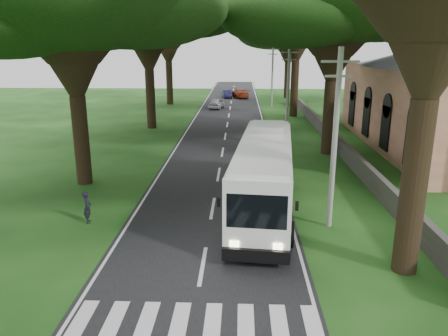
{
  "coord_description": "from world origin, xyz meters",
  "views": [
    {
      "loc": [
        1.38,
        -12.82,
        8.11
      ],
      "look_at": [
        0.58,
        7.88,
        2.2
      ],
      "focal_mm": 35.0,
      "sensor_mm": 36.0,
      "label": 1
    }
  ],
  "objects_px": {
    "pole_mid": "(288,90)",
    "distant_car_a": "(217,103)",
    "pedestrian": "(87,207)",
    "coach_bus": "(264,173)",
    "pole_far": "(272,75)",
    "pole_near": "(335,137)",
    "distant_car_b": "(227,94)",
    "distant_car_c": "(239,93)"
  },
  "relations": [
    {
      "from": "pole_mid",
      "to": "distant_car_a",
      "type": "height_order",
      "value": "pole_mid"
    },
    {
      "from": "distant_car_a",
      "to": "pedestrian",
      "type": "distance_m",
      "value": 37.88
    },
    {
      "from": "pole_mid",
      "to": "coach_bus",
      "type": "height_order",
      "value": "pole_mid"
    },
    {
      "from": "pole_far",
      "to": "coach_bus",
      "type": "xyz_separation_m",
      "value": [
        -2.92,
        -38.01,
        -2.26
      ]
    },
    {
      "from": "pole_near",
      "to": "distant_car_b",
      "type": "height_order",
      "value": "pole_near"
    },
    {
      "from": "distant_car_c",
      "to": "pole_mid",
      "type": "bearing_deg",
      "value": 79.28
    },
    {
      "from": "pole_near",
      "to": "pedestrian",
      "type": "height_order",
      "value": "pole_near"
    },
    {
      "from": "pole_far",
      "to": "distant_car_b",
      "type": "relative_size",
      "value": 2.19
    },
    {
      "from": "pole_mid",
      "to": "coach_bus",
      "type": "relative_size",
      "value": 0.65
    },
    {
      "from": "coach_bus",
      "to": "pole_near",
      "type": "bearing_deg",
      "value": -28.77
    },
    {
      "from": "pedestrian",
      "to": "distant_car_a",
      "type": "bearing_deg",
      "value": -23.59
    },
    {
      "from": "pole_near",
      "to": "distant_car_a",
      "type": "bearing_deg",
      "value": 100.9
    },
    {
      "from": "distant_car_b",
      "to": "distant_car_c",
      "type": "xyz_separation_m",
      "value": [
        1.91,
        -0.14,
        0.1
      ]
    },
    {
      "from": "pole_mid",
      "to": "pole_far",
      "type": "distance_m",
      "value": 20.0
    },
    {
      "from": "pole_far",
      "to": "pedestrian",
      "type": "xyz_separation_m",
      "value": [
        -11.23,
        -40.02,
        -3.41
      ]
    },
    {
      "from": "pole_far",
      "to": "distant_car_a",
      "type": "xyz_separation_m",
      "value": [
        -7.25,
        -2.35,
        -3.51
      ]
    },
    {
      "from": "coach_bus",
      "to": "distant_car_a",
      "type": "relative_size",
      "value": 3.27
    },
    {
      "from": "pole_near",
      "to": "distant_car_a",
      "type": "height_order",
      "value": "pole_near"
    },
    {
      "from": "pole_mid",
      "to": "distant_car_b",
      "type": "bearing_deg",
      "value": 102.01
    },
    {
      "from": "distant_car_b",
      "to": "distant_car_a",
      "type": "bearing_deg",
      "value": -102.98
    },
    {
      "from": "coach_bus",
      "to": "distant_car_b",
      "type": "height_order",
      "value": "coach_bus"
    },
    {
      "from": "pole_far",
      "to": "pedestrian",
      "type": "bearing_deg",
      "value": -105.67
    },
    {
      "from": "pole_far",
      "to": "distant_car_c",
      "type": "distance_m",
      "value": 10.99
    },
    {
      "from": "distant_car_a",
      "to": "pole_far",
      "type": "bearing_deg",
      "value": -152.11
    },
    {
      "from": "pole_far",
      "to": "distant_car_c",
      "type": "height_order",
      "value": "pole_far"
    },
    {
      "from": "pole_near",
      "to": "distant_car_c",
      "type": "bearing_deg",
      "value": 95.07
    },
    {
      "from": "pole_near",
      "to": "coach_bus",
      "type": "xyz_separation_m",
      "value": [
        -2.92,
        1.99,
        -2.26
      ]
    },
    {
      "from": "distant_car_c",
      "to": "distant_car_a",
      "type": "bearing_deg",
      "value": 57.2
    },
    {
      "from": "pole_far",
      "to": "distant_car_a",
      "type": "relative_size",
      "value": 2.13
    },
    {
      "from": "distant_car_c",
      "to": "pole_far",
      "type": "bearing_deg",
      "value": 95.67
    },
    {
      "from": "pole_near",
      "to": "coach_bus",
      "type": "distance_m",
      "value": 4.19
    },
    {
      "from": "coach_bus",
      "to": "pole_mid",
      "type": "bearing_deg",
      "value": 86.37
    },
    {
      "from": "pole_near",
      "to": "distant_car_b",
      "type": "relative_size",
      "value": 2.19
    },
    {
      "from": "distant_car_a",
      "to": "distant_car_b",
      "type": "relative_size",
      "value": 1.03
    },
    {
      "from": "pole_mid",
      "to": "pole_near",
      "type": "bearing_deg",
      "value": -90.0
    },
    {
      "from": "pedestrian",
      "to": "pole_mid",
      "type": "bearing_deg",
      "value": -46.84
    },
    {
      "from": "pole_mid",
      "to": "distant_car_c",
      "type": "height_order",
      "value": "pole_mid"
    },
    {
      "from": "pole_far",
      "to": "coach_bus",
      "type": "relative_size",
      "value": 0.65
    },
    {
      "from": "pole_near",
      "to": "pole_far",
      "type": "bearing_deg",
      "value": 90.0
    },
    {
      "from": "distant_car_b",
      "to": "distant_car_c",
      "type": "bearing_deg",
      "value": -12.76
    },
    {
      "from": "coach_bus",
      "to": "distant_car_c",
      "type": "distance_m",
      "value": 47.51
    },
    {
      "from": "pole_near",
      "to": "pole_far",
      "type": "height_order",
      "value": "same"
    }
  ]
}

